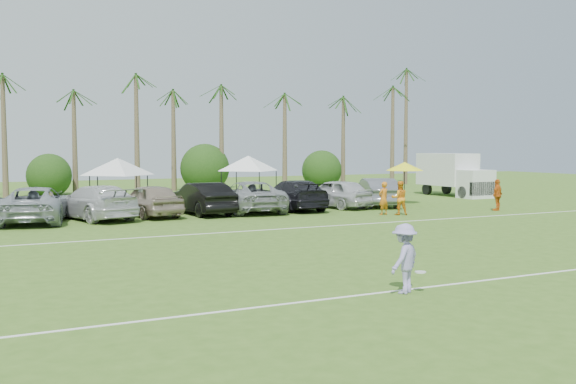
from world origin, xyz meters
name	(u,v)px	position (x,y,z in m)	size (l,w,h in m)	color
ground	(506,302)	(0.00, 0.00, 0.00)	(120.00, 120.00, 0.00)	#40661E
field_lines	(331,251)	(0.00, 8.00, 0.01)	(80.00, 12.10, 0.01)	white
palm_tree_3	(17,53)	(-8.00, 38.00, 10.06)	(2.40, 2.40, 11.90)	brown
palm_tree_4	(78,92)	(-4.00, 38.00, 7.48)	(2.40, 2.40, 8.90)	brown
palm_tree_5	(133,83)	(0.00, 38.00, 8.35)	(2.40, 2.40, 9.90)	brown
palm_tree_6	(185,74)	(4.00, 38.00, 9.21)	(2.40, 2.40, 10.90)	brown
palm_tree_7	(233,66)	(8.00, 38.00, 10.06)	(2.40, 2.40, 11.90)	brown
palm_tree_8	(289,100)	(13.00, 38.00, 7.48)	(2.40, 2.40, 8.90)	brown
palm_tree_9	(340,92)	(18.00, 38.00, 8.35)	(2.40, 2.40, 9.90)	brown
palm_tree_10	(388,84)	(23.00, 38.00, 9.21)	(2.40, 2.40, 10.90)	brown
palm_tree_11	(423,77)	(27.00, 38.00, 10.06)	(2.40, 2.40, 11.90)	brown
bush_tree_1	(49,171)	(-6.00, 39.00, 1.80)	(4.00, 4.00, 4.00)	brown
bush_tree_2	(206,168)	(6.00, 39.00, 1.80)	(4.00, 4.00, 4.00)	brown
bush_tree_3	(314,167)	(16.00, 39.00, 1.80)	(4.00, 4.00, 4.00)	brown
sideline_player_a	(383,198)	(8.24, 16.94, 0.86)	(0.63, 0.41, 1.72)	orange
sideline_player_b	(399,198)	(8.97, 16.55, 0.88)	(0.86, 0.67, 1.76)	orange
sideline_player_c	(497,195)	(15.21, 16.04, 0.88)	(1.03, 0.43, 1.76)	orange
box_truck	(454,173)	(20.23, 25.56, 1.64)	(2.38, 5.98, 3.07)	white
canopy_tent_left	(118,158)	(-3.55, 26.16, 2.91)	(4.19, 4.19, 3.39)	black
canopy_tent_right	(248,156)	(5.31, 28.26, 2.96)	(4.27, 4.27, 3.46)	black
market_umbrella	(405,166)	(13.11, 21.79, 2.33)	(2.33, 2.33, 2.60)	black
frisbee_player	(404,258)	(-1.55, 1.75, 0.84)	(1.26, 1.06, 1.69)	#A397D7
parked_car_2	(36,205)	(-8.33, 21.29, 0.84)	(2.78, 6.03, 1.67)	#999FA5
parked_car_3	(95,202)	(-5.61, 21.31, 0.84)	(2.35, 5.77, 1.67)	silver
parked_car_4	(150,200)	(-2.89, 21.47, 0.84)	(1.98, 4.92, 1.67)	gray
parked_car_5	(202,198)	(-0.17, 21.32, 0.84)	(1.77, 5.08, 1.67)	black
parked_car_6	(249,196)	(2.55, 21.45, 0.84)	(2.78, 6.03, 1.67)	gray
parked_car_7	(293,195)	(5.27, 21.52, 0.84)	(2.35, 5.77, 1.67)	black
parked_car_8	(336,193)	(7.99, 21.45, 0.84)	(1.98, 4.92, 1.67)	silver
parked_car_9	(376,192)	(10.71, 21.32, 0.84)	(1.77, 5.08, 1.67)	slate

